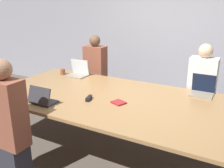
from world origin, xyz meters
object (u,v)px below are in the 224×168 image
Objects in this scene: laptop_near_left at (42,99)px; stapler at (89,98)px; laptop_far_left at (78,71)px; person_near_left at (9,125)px; person_far_right at (201,92)px; laptop_far_right at (202,89)px; person_far_left at (95,74)px; cup_far_left at (63,72)px.

laptop_near_left reaches higher than stapler.
person_near_left is (0.34, -1.77, -0.15)m from laptop_far_left.
person_far_right reaches higher than stapler.
laptop_far_right is 2.17m from laptop_near_left.
person_far_left is (-2.02, 0.42, -0.16)m from laptop_far_right.
laptop_far_right is at bearing 3.51° from cup_far_left.
laptop_far_right is 3.01× the size of cup_far_left.
laptop_near_left is at bearing -142.30° from laptop_far_right.
laptop_near_left is at bearing -135.12° from person_far_right.
laptop_near_left is at bearing -80.16° from person_far_left.
person_far_right is at bearing -127.85° from person_near_left.
person_far_left is (-1.96, 0.09, -0.00)m from person_far_right.
person_far_left is at bearing -82.75° from person_near_left.
laptop_far_right is 0.22× the size of person_near_left.
laptop_far_right is 0.22× the size of person_far_left.
person_far_right is 1.96m from person_far_left.
person_far_right is at bearing 10.74° from laptop_far_left.
person_far_right is at bearing 11.57° from cup_far_left.
cup_far_left reaches higher than stapler.
laptop_near_left is 0.52m from person_near_left.
stapler is at bearing -60.88° from person_far_left.
person_near_left is (-0.02, -0.50, -0.14)m from laptop_near_left.
cup_far_left is 1.34m from laptop_near_left.
cup_far_left is at bearing -162.56° from laptop_far_left.
person_far_left is 0.99× the size of person_near_left.
laptop_far_left is at bearing -169.26° from person_far_right.
cup_far_left is at bearing -120.27° from person_far_left.
laptop_near_left is (0.63, -1.18, 0.01)m from cup_far_left.
person_far_right is at bearing -2.69° from person_far_left.
person_far_right is (-0.06, 0.32, -0.16)m from laptop_far_right.
laptop_far_right is 0.94× the size of laptop_near_left.
person_far_left is 1.77m from laptop_near_left.
person_far_right is 4.28× the size of laptop_near_left.
cup_far_left is 0.67× the size of stapler.
laptop_far_left is (-2.07, -0.06, -0.00)m from laptop_far_right.
laptop_far_right reaches higher than laptop_far_left.
cup_far_left is at bearing -176.49° from laptop_far_right.
person_far_right reaches higher than person_far_left.
person_far_right is 1.00× the size of person_far_left.
laptop_far_left is 1.20m from stapler.
laptop_far_left is at bearing 118.85° from stapler.
person_near_left reaches higher than laptop_far_right.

